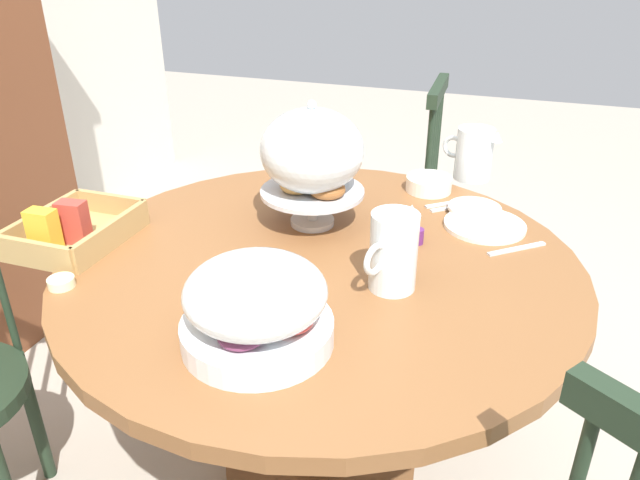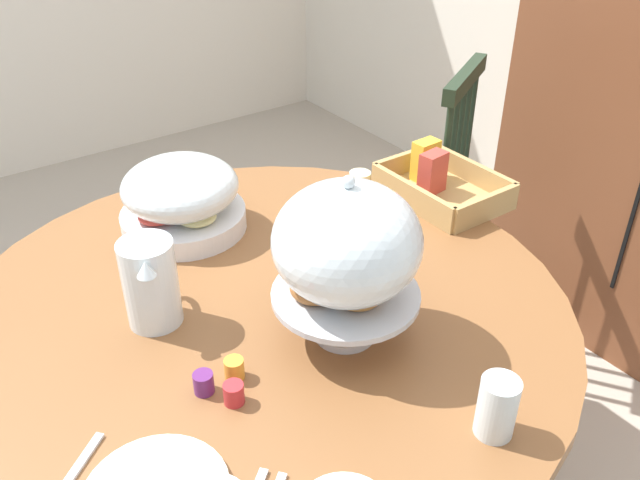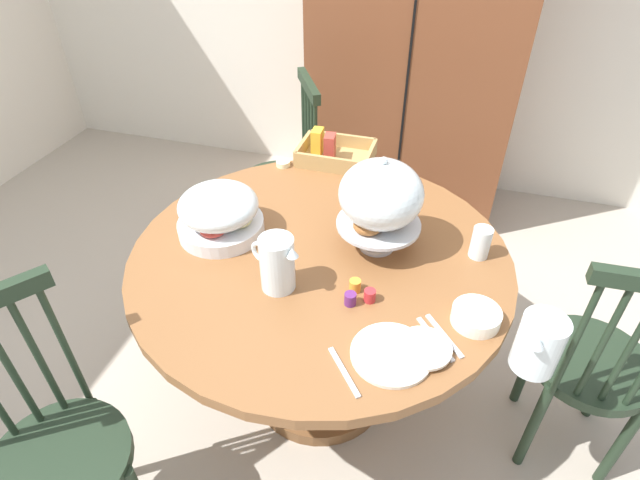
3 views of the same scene
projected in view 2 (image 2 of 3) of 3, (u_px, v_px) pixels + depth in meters
name	position (u px, v px, depth m)	size (l,w,h in m)	color
ground_plane	(263.00, 479.00, 1.90)	(10.00, 10.00, 0.00)	#A89E8E
dining_table	(265.00, 373.00, 1.49)	(1.28, 1.28, 0.74)	brown
windsor_chair_near_window	(409.00, 217.00, 2.24)	(0.45, 0.45, 0.97)	#1E2D1E
pastry_stand_with_dome	(347.00, 248.00, 1.19)	(0.28, 0.28, 0.34)	silver
fruit_platter_covered	(181.00, 197.00, 1.59)	(0.30, 0.30, 0.18)	silver
milk_pitcher	(151.00, 286.00, 1.29)	(0.18, 0.11, 0.18)	silver
cereal_basket	(439.00, 183.00, 1.76)	(0.32, 0.24, 0.12)	tan
drinking_glass	(497.00, 407.00, 1.06)	(0.06, 0.06, 0.11)	silver
butter_dish	(360.00, 176.00, 1.84)	(0.06, 0.06, 0.02)	beige
jam_jar_strawberry	(234.00, 393.00, 1.14)	(0.04, 0.04, 0.04)	#B7282D
jam_jar_apricot	(234.00, 369.00, 1.19)	(0.04, 0.04, 0.04)	orange
jam_jar_grape	(204.00, 383.00, 1.16)	(0.04, 0.04, 0.04)	#5B2366
soup_spoon	(72.00, 476.00, 1.02)	(0.17, 0.01, 0.01)	silver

